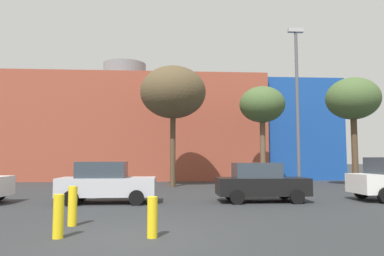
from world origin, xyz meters
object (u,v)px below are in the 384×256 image
parked_car_2 (106,182)px  bare_tree_0 (262,106)px  bollard_yellow_0 (58,216)px  parked_car_3 (260,182)px  bollard_yellow_1 (73,206)px  street_lamp (297,100)px  bare_tree_1 (173,93)px  bare_tree_2 (353,100)px  bollard_yellow_2 (152,217)px

parked_car_2 → bare_tree_0: size_ratio=0.57×
bollard_yellow_0 → parked_car_3: bearing=45.8°
bare_tree_0 → bollard_yellow_0: (-9.03, -16.01, -4.98)m
bollard_yellow_1 → street_lamp: (9.12, 7.62, 4.25)m
bollard_yellow_1 → parked_car_3: bearing=37.9°
bare_tree_1 → bollard_yellow_0: (-2.82, -14.90, -5.61)m
parked_car_2 → bare_tree_2: bearing=26.8°
bare_tree_1 → bollard_yellow_2: (-0.66, -14.98, -5.64)m
bollard_yellow_1 → bollard_yellow_2: 2.77m
bare_tree_1 → bollard_yellow_2: size_ratio=8.38×
parked_car_2 → bare_tree_1: (2.84, 8.30, 5.27)m
parked_car_3 → bollard_yellow_2: parked_car_3 is taller
parked_car_2 → bollard_yellow_2: (2.18, -6.69, -0.37)m
bare_tree_1 → bollard_yellow_2: 16.02m
bollard_yellow_0 → street_lamp: (9.04, 9.16, 4.28)m
parked_car_3 → bare_tree_0: 10.82m
bollard_yellow_2 → bollard_yellow_0: bearing=177.7°
parked_car_2 → bare_tree_2: (14.47, 7.30, 4.77)m
bare_tree_0 → bollard_yellow_1: bare_tree_0 is taller
parked_car_3 → bare_tree_1: 10.48m
bollard_yellow_2 → bare_tree_0: bearing=66.9°
bare_tree_1 → bollard_yellow_0: bearing=-100.7°
bollard_yellow_0 → street_lamp: bearing=45.4°
bare_tree_0 → bare_tree_1: size_ratio=0.87×
parked_car_3 → bollard_yellow_0: size_ratio=3.78×
parked_car_3 → bare_tree_0: size_ratio=0.55×
bare_tree_1 → bollard_yellow_1: size_ratio=7.36×
parked_car_3 → bare_tree_1: size_ratio=0.48×
parked_car_2 → bollard_yellow_1: bearing=-90.6°
bare_tree_0 → bare_tree_1: (-6.21, -1.12, 0.63)m
street_lamp → parked_car_3: bearing=-135.6°
parked_car_2 → parked_car_3: 6.44m
bollard_yellow_2 → street_lamp: (6.88, 9.25, 4.31)m
bare_tree_0 → bollard_yellow_1: size_ratio=6.39×
bare_tree_1 → bare_tree_0: bearing=10.2°
bollard_yellow_0 → bollard_yellow_1: bearing=92.9°
bare_tree_0 → street_lamp: size_ratio=0.80×
bare_tree_0 → bare_tree_2: bare_tree_2 is taller
bare_tree_1 → bollard_yellow_1: 14.75m
parked_car_3 → bare_tree_0: (2.61, 9.41, 4.66)m
bollard_yellow_1 → street_lamp: size_ratio=0.13×
parked_car_3 → bare_tree_1: bearing=113.5°
street_lamp → bare_tree_2: bearing=41.2°
bare_tree_2 → street_lamp: bearing=-138.8°
street_lamp → bare_tree_0: bearing=90.1°
parked_car_2 → bare_tree_0: (9.06, 9.41, 4.64)m
bollard_yellow_1 → bare_tree_1: bearing=77.8°
parked_car_3 → bare_tree_2: 11.86m
bollard_yellow_0 → bare_tree_1: bearing=79.3°
bare_tree_2 → street_lamp: 7.23m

